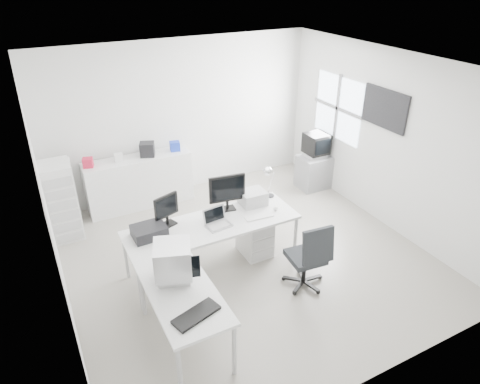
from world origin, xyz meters
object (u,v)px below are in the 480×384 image
lcd_monitor_small (167,210)px  office_chair (306,254)px  main_desk (213,246)px  crt_monitor (173,262)px  side_desk (185,317)px  filing_cabinet (62,201)px  laptop (219,219)px  crt_tv (316,146)px  lcd_monitor_large (227,193)px  drawer_pedestal (255,236)px  inkjet_printer (149,231)px  laser_printer (253,198)px  tv_cabinet (314,172)px  sideboard (140,182)px

lcd_monitor_small → office_chair: size_ratio=0.46×
main_desk → crt_monitor: size_ratio=5.22×
side_desk → filing_cabinet: filing_cabinet is taller
laptop → crt_tv: bearing=22.1°
lcd_monitor_large → crt_tv: lcd_monitor_large is taller
drawer_pedestal → laptop: (-0.65, -0.15, 0.56)m
lcd_monitor_large → laptop: (-0.30, -0.35, -0.16)m
office_chair → inkjet_printer: bearing=157.0°
inkjet_printer → lcd_monitor_small: 0.37m
laser_printer → office_chair: size_ratio=0.36×
main_desk → tv_cabinet: size_ratio=3.76×
sideboard → office_chair: bearing=-66.8°
main_desk → laptop: bearing=-63.4°
side_desk → crt_monitor: size_ratio=3.05×
main_desk → drawer_pedestal: 0.71m
lcd_monitor_small → crt_monitor: 1.14m
drawer_pedestal → inkjet_printer: 1.64m
main_desk → side_desk: (-0.85, -1.10, 0.00)m
laser_printer → crt_monitor: (-1.60, -1.07, 0.13)m
inkjet_printer → lcd_monitor_small: (0.30, 0.15, 0.16)m
laser_printer → tv_cabinet: laser_printer is taller
filing_cabinet → laser_printer: bearing=-33.0°
lcd_monitor_small → filing_cabinet: bearing=107.4°
drawer_pedestal → crt_tv: 2.53m
inkjet_printer → crt_tv: 3.84m
crt_monitor → sideboard: (0.44, 3.11, -0.52)m
inkjet_printer → crt_tv: crt_tv is taller
inkjet_printer → drawer_pedestal: bearing=-3.6°
main_desk → lcd_monitor_small: (-0.55, 0.25, 0.61)m
main_desk → tv_cabinet: bearing=26.9°
main_desk → sideboard: bearing=100.2°
sideboard → drawer_pedestal: bearing=-63.4°
side_desk → lcd_monitor_large: lcd_monitor_large is taller
laptop → drawer_pedestal: bearing=6.1°
side_desk → tv_cabinet: 4.39m
laptop → crt_tv: (2.71, 1.50, 0.00)m
lcd_monitor_small → office_chair: 1.94m
crt_tv → inkjet_printer: bearing=-160.2°
side_desk → lcd_monitor_large: bearing=48.4°
crt_monitor → inkjet_printer: bearing=109.2°
lcd_monitor_large → office_chair: size_ratio=0.54×
lcd_monitor_small → crt_monitor: size_ratio=1.00×
inkjet_printer → filing_cabinet: (-0.89, 1.74, -0.19)m
laser_printer → laptop: bearing=-154.1°
side_desk → drawer_pedestal: size_ratio=2.33×
main_desk → lcd_monitor_small: 0.86m
office_chair → crt_tv: 2.95m
tv_cabinet → crt_tv: 0.54m
lcd_monitor_small → crt_tv: bearing=-0.2°
main_desk → inkjet_printer: size_ratio=5.64×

